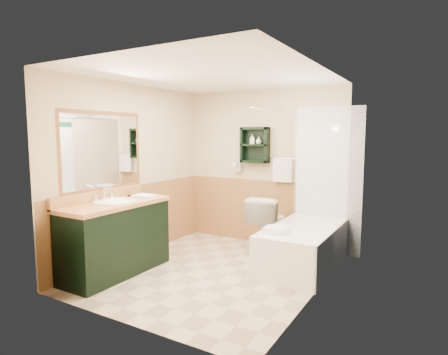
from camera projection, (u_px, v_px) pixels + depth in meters
floor at (212, 272)px, 4.69m from camera, size 3.00×3.00×0.00m
back_wall at (264, 167)px, 5.86m from camera, size 2.60×0.04×2.40m
left_wall at (132, 171)px, 5.21m from camera, size 0.04×3.00×2.40m
right_wall at (319, 184)px, 3.89m from camera, size 0.04×3.00×2.40m
ceiling at (212, 74)px, 4.41m from camera, size 2.60×3.00×0.04m
wainscot_left at (135, 221)px, 5.27m from camera, size 2.98×2.98×1.00m
wainscot_back at (262, 212)px, 5.90m from camera, size 2.58×2.58×1.00m
mirror_frame at (103, 151)px, 4.68m from camera, size 1.30×1.30×1.00m
mirror_glass at (103, 151)px, 4.68m from camera, size 1.20×1.20×0.90m
tile_right at (333, 189)px, 4.57m from camera, size 1.50×1.50×2.10m
tile_back at (328, 181)px, 5.32m from camera, size 0.95×0.95×2.10m
tile_accent at (335, 118)px, 4.48m from camera, size 1.50×1.50×0.10m
wall_shelf at (255, 145)px, 5.77m from camera, size 0.45×0.15×0.55m
hair_dryer at (238, 167)px, 5.98m from camera, size 0.10×0.24×0.18m
towel_bar at (283, 159)px, 5.60m from camera, size 0.40×0.06×0.40m
curtain_rod at (277, 112)px, 4.84m from camera, size 0.03×1.60×0.03m
shower_curtain at (281, 176)px, 5.09m from camera, size 1.05×1.05×1.70m
vanity at (116, 238)px, 4.58m from camera, size 0.59×1.41×0.89m
bathtub at (303, 247)px, 4.81m from camera, size 0.80×1.50×0.53m
toilet at (269, 223)px, 5.53m from camera, size 0.50×0.85×0.81m
counter_towel at (145, 196)px, 4.84m from camera, size 0.28×0.22×0.04m
vanity_book at (134, 187)px, 5.04m from camera, size 0.16×0.05×0.22m
tub_towel at (276, 230)px, 4.50m from camera, size 0.26×0.21×0.07m
soap_bottle_a at (252, 142)px, 5.78m from camera, size 0.12×0.16×0.07m
soap_bottle_b at (259, 141)px, 5.72m from camera, size 0.09×0.11×0.09m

